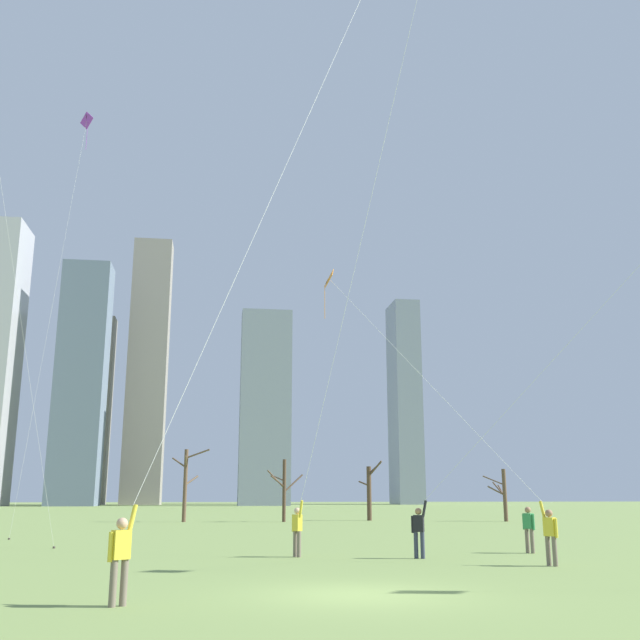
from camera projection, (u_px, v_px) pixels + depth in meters
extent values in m
plane|color=#7A934C|center=(359.00, 595.00, 15.41)|extent=(400.00, 400.00, 0.00)
cylinder|color=#726656|center=(555.00, 551.00, 21.59)|extent=(0.14, 0.14, 0.85)
cylinder|color=#726656|center=(548.00, 551.00, 21.75)|extent=(0.14, 0.14, 0.85)
cube|color=yellow|center=(550.00, 527.00, 21.83)|extent=(0.35, 0.39, 0.54)
sphere|color=#9E7051|center=(549.00, 513.00, 21.92)|extent=(0.22, 0.22, 0.22)
cylinder|color=yellow|center=(556.00, 528.00, 21.67)|extent=(0.09, 0.09, 0.55)
cylinder|color=yellow|center=(543.00, 510.00, 22.10)|extent=(0.18, 0.22, 0.56)
cube|color=orange|center=(329.00, 279.00, 31.36)|extent=(0.45, 1.07, 0.95)
cylinder|color=black|center=(329.00, 279.00, 31.36)|extent=(0.38, 0.25, 0.57)
cylinder|color=orange|center=(325.00, 302.00, 30.95)|extent=(0.02, 0.02, 1.47)
cylinder|color=silver|center=(417.00, 371.00, 26.76)|extent=(5.29, 8.08, 9.22)
cylinder|color=#726656|center=(295.00, 544.00, 24.89)|extent=(0.14, 0.14, 0.85)
cylinder|color=#726656|center=(299.00, 544.00, 24.72)|extent=(0.14, 0.14, 0.85)
cube|color=yellow|center=(297.00, 523.00, 24.97)|extent=(0.34, 0.39, 0.54)
sphere|color=beige|center=(297.00, 511.00, 25.06)|extent=(0.22, 0.22, 0.22)
cylinder|color=yellow|center=(294.00, 524.00, 25.12)|extent=(0.09, 0.09, 0.55)
cylinder|color=yellow|center=(301.00, 508.00, 24.92)|extent=(0.18, 0.22, 0.56)
cylinder|color=silver|center=(365.00, 225.00, 24.61)|extent=(3.59, 5.62, 18.03)
cylinder|color=#726656|center=(113.00, 583.00, 13.80)|extent=(0.14, 0.14, 0.85)
cylinder|color=#726656|center=(124.00, 582.00, 13.94)|extent=(0.14, 0.14, 0.85)
cube|color=yellow|center=(121.00, 545.00, 14.03)|extent=(0.39, 0.36, 0.54)
sphere|color=tan|center=(122.00, 524.00, 14.12)|extent=(0.22, 0.22, 0.22)
cylinder|color=yellow|center=(111.00, 547.00, 13.88)|extent=(0.09, 0.09, 0.55)
cylinder|color=yellow|center=(132.00, 519.00, 14.27)|extent=(0.22, 0.19, 0.56)
cylinder|color=silver|center=(295.00, 144.00, 19.43)|extent=(6.81, 5.20, 18.52)
cylinder|color=#33384C|center=(416.00, 545.00, 24.25)|extent=(0.14, 0.14, 0.85)
cylinder|color=#33384C|center=(423.00, 545.00, 24.17)|extent=(0.14, 0.14, 0.85)
cube|color=black|center=(419.00, 523.00, 24.37)|extent=(0.39, 0.34, 0.54)
sphere|color=#9E7051|center=(418.00, 511.00, 24.46)|extent=(0.22, 0.22, 0.22)
cylinder|color=black|center=(413.00, 524.00, 24.43)|extent=(0.09, 0.09, 0.55)
cylinder|color=black|center=(424.00, 509.00, 24.41)|extent=(0.22, 0.18, 0.56)
cylinder|color=silver|center=(626.00, 280.00, 23.72)|extent=(12.12, 6.58, 13.95)
cylinder|color=#726656|center=(527.00, 541.00, 26.53)|extent=(0.14, 0.14, 0.85)
cylinder|color=#726656|center=(532.00, 541.00, 26.36)|extent=(0.14, 0.14, 0.85)
cube|color=#338C4C|center=(528.00, 521.00, 26.61)|extent=(0.34, 0.39, 0.54)
sphere|color=#9E7051|center=(528.00, 510.00, 26.70)|extent=(0.22, 0.22, 0.22)
cylinder|color=#338C4C|center=(524.00, 522.00, 26.76)|extent=(0.09, 0.09, 0.55)
cylinder|color=#338C4C|center=(533.00, 522.00, 26.44)|extent=(0.09, 0.09, 0.55)
cylinder|color=silver|center=(14.00, 274.00, 29.18)|extent=(4.08, 3.45, 21.11)
cylinder|color=#3F3833|center=(54.00, 547.00, 28.65)|extent=(0.10, 0.10, 0.08)
cube|color=purple|center=(87.00, 120.00, 38.77)|extent=(0.77, 0.55, 0.90)
cylinder|color=black|center=(87.00, 120.00, 38.77)|extent=(0.09, 0.23, 0.58)
cylinder|color=purple|center=(87.00, 139.00, 38.67)|extent=(0.02, 0.02, 1.28)
cylinder|color=silver|center=(50.00, 317.00, 36.50)|extent=(2.12, 0.72, 21.31)
cylinder|color=#3F3833|center=(9.00, 539.00, 34.23)|extent=(0.10, 0.10, 0.08)
cylinder|color=#4C3828|center=(284.00, 490.00, 57.13)|extent=(0.27, 0.27, 4.76)
cylinder|color=#4C3828|center=(276.00, 479.00, 56.94)|extent=(1.47, 0.75, 1.40)
cylinder|color=#4C3828|center=(293.00, 483.00, 57.75)|extent=(1.64, 0.95, 1.43)
cylinder|color=#4C3828|center=(279.00, 478.00, 57.80)|extent=(0.88, 1.13, 0.47)
cylinder|color=#4C3828|center=(278.00, 481.00, 56.84)|extent=(1.23, 0.92, 0.93)
cylinder|color=#4C3828|center=(285.00, 473.00, 58.10)|extent=(0.29, 1.37, 0.62)
cylinder|color=brown|center=(505.00, 495.00, 57.96)|extent=(0.31, 0.31, 4.05)
cylinder|color=brown|center=(493.00, 480.00, 58.80)|extent=(1.32, 1.45, 0.80)
cylinder|color=brown|center=(501.00, 491.00, 58.89)|extent=(0.29, 1.82, 1.07)
cylinder|color=brown|center=(496.00, 491.00, 58.01)|extent=(1.39, 0.25, 0.80)
cylinder|color=brown|center=(499.00, 489.00, 58.95)|extent=(0.34, 1.93, 1.24)
cylinder|color=brown|center=(185.00, 485.00, 57.05)|extent=(0.30, 0.30, 5.53)
cylinder|color=brown|center=(186.00, 462.00, 57.03)|extent=(0.12, 0.98, 0.89)
cylinder|color=brown|center=(179.00, 463.00, 57.68)|extent=(1.21, 0.77, 0.85)
cylinder|color=brown|center=(192.00, 480.00, 57.62)|extent=(1.07, 1.02, 0.82)
cylinder|color=brown|center=(198.00, 454.00, 57.49)|extent=(1.87, 0.64, 0.76)
cylinder|color=#4C3828|center=(369.00, 493.00, 60.04)|extent=(0.38, 0.38, 4.32)
cylinder|color=#4C3828|center=(375.00, 468.00, 60.24)|extent=(0.99, 0.82, 0.95)
cylinder|color=#4C3828|center=(375.00, 469.00, 60.09)|extent=(1.04, 1.16, 1.28)
cylinder|color=#4C3828|center=(364.00, 484.00, 60.66)|extent=(0.77, 1.09, 0.47)
cube|color=gray|center=(148.00, 369.00, 157.15)|extent=(8.13, 6.49, 56.81)
cube|color=slate|center=(81.00, 381.00, 139.86)|extent=(8.98, 7.30, 46.31)
cube|color=gray|center=(405.00, 401.00, 164.53)|extent=(5.67, 10.08, 44.91)
cube|color=gray|center=(83.00, 408.00, 157.03)|extent=(11.61, 5.21, 40.08)
cube|color=gray|center=(265.00, 406.00, 143.28)|extent=(9.87, 5.66, 37.84)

